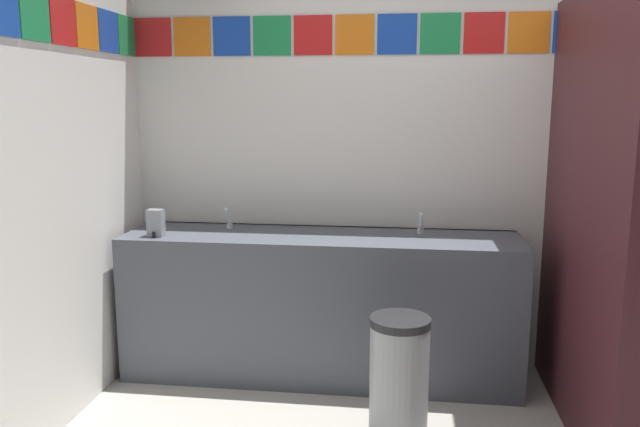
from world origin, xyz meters
name	(u,v)px	position (x,y,z in m)	size (l,w,h in m)	color
wall_back	(436,140)	(0.00, 1.51, 1.42)	(3.78, 0.09, 2.82)	white
vanity_counter	(321,304)	(-0.67, 1.18, 0.44)	(2.34, 0.57, 0.87)	#4C515B
faucet_left	(229,221)	(-1.26, 1.27, 0.92)	(0.04, 0.10, 0.14)	silver
faucet_right	(421,226)	(-0.09, 1.27, 0.92)	(0.04, 0.10, 0.14)	silver
soap_dispenser	(156,223)	(-1.62, 1.02, 0.95)	(0.09, 0.09, 0.16)	gray
stall_divider	(635,226)	(0.84, 0.50, 1.10)	(0.92, 1.43, 2.20)	#471E23
trash_bin	(399,379)	(-0.19, 0.48, 0.32)	(0.29, 0.29, 0.63)	#999EA3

